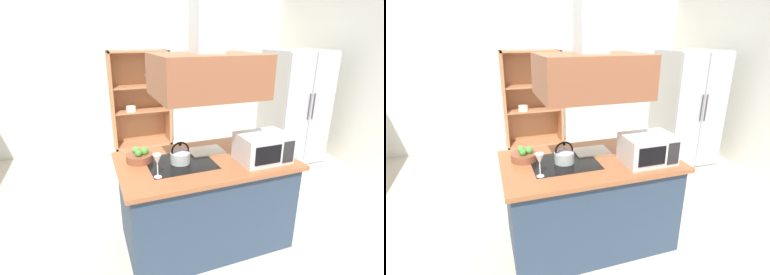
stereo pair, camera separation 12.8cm
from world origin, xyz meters
TOP-DOWN VIEW (x-y plane):
  - ground_plane at (0.00, 0.00)m, footprint 7.80×7.80m
  - wall_back at (0.00, 3.00)m, footprint 6.00×0.12m
  - kitchen_island at (-0.01, -0.09)m, footprint 1.63×0.96m
  - range_hood at (-0.01, -0.09)m, footprint 0.90×0.70m
  - refrigerator at (2.18, 1.35)m, footprint 0.90×0.77m
  - dish_cabinet at (-0.07, 2.78)m, footprint 1.05×0.40m
  - kettle at (-0.25, -0.09)m, footprint 0.18×0.18m
  - cutting_board at (0.08, 0.07)m, footprint 0.34×0.25m
  - microwave at (0.48, -0.31)m, footprint 0.46×0.35m
  - wine_glass_on_counter at (-0.51, -0.30)m, footprint 0.08×0.08m
  - fruit_bowl at (-0.59, 0.08)m, footprint 0.24×0.24m

SIDE VIEW (x-z plane):
  - ground_plane at x=0.00m, z-range 0.00..0.00m
  - kitchen_island at x=-0.01m, z-range 0.00..0.90m
  - dish_cabinet at x=-0.07m, z-range -0.10..1.65m
  - refrigerator at x=2.18m, z-range 0.00..1.79m
  - cutting_board at x=0.08m, z-range 0.90..0.92m
  - fruit_bowl at x=-0.59m, z-range 0.88..1.02m
  - kettle at x=-0.25m, z-range 0.88..1.09m
  - microwave at x=0.48m, z-range 0.90..1.16m
  - wine_glass_on_counter at x=-0.51m, z-range 0.95..1.16m
  - wall_back at x=0.00m, z-range 0.00..2.70m
  - range_hood at x=-0.01m, z-range 1.19..2.39m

